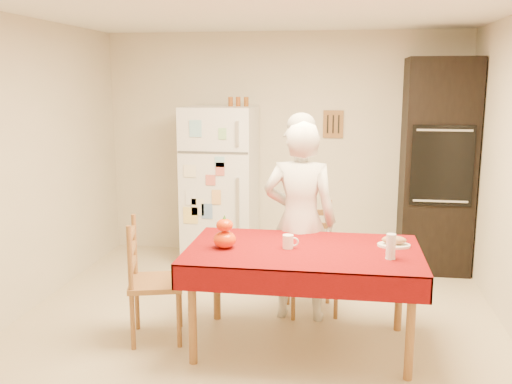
% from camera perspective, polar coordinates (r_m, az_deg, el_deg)
% --- Properties ---
extents(floor, '(4.50, 4.50, 0.00)m').
position_cam_1_polar(floor, '(4.61, -0.41, -14.22)').
color(floor, beige).
rests_on(floor, ground).
extents(room_shell, '(4.02, 4.52, 2.51)m').
position_cam_1_polar(room_shell, '(4.18, -0.43, 6.31)').
color(room_shell, beige).
rests_on(room_shell, ground).
extents(refrigerator, '(0.75, 0.74, 1.70)m').
position_cam_1_polar(refrigerator, '(6.24, -3.58, 0.71)').
color(refrigerator, white).
rests_on(refrigerator, floor).
extents(oven_cabinet, '(0.70, 0.62, 2.20)m').
position_cam_1_polar(oven_cabinet, '(6.18, 17.64, 2.47)').
color(oven_cabinet, black).
rests_on(oven_cabinet, floor).
extents(dining_table, '(1.70, 1.00, 0.76)m').
position_cam_1_polar(dining_table, '(4.22, 4.74, -6.57)').
color(dining_table, brown).
rests_on(dining_table, floor).
extents(chair_far, '(0.50, 0.48, 0.95)m').
position_cam_1_polar(chair_far, '(4.97, 5.49, -6.08)').
color(chair_far, brown).
rests_on(chair_far, floor).
extents(chair_left, '(0.50, 0.51, 0.95)m').
position_cam_1_polar(chair_left, '(4.47, -10.80, -8.23)').
color(chair_left, brown).
rests_on(chair_left, floor).
extents(seated_woman, '(0.62, 0.41, 1.66)m').
position_cam_1_polar(seated_woman, '(4.71, 4.41, -2.95)').
color(seated_woman, silver).
rests_on(seated_woman, floor).
extents(coffee_mug, '(0.08, 0.08, 0.10)m').
position_cam_1_polar(coffee_mug, '(4.19, 3.22, -4.97)').
color(coffee_mug, white).
rests_on(coffee_mug, dining_table).
extents(pumpkin_lower, '(0.17, 0.17, 0.13)m').
position_cam_1_polar(pumpkin_lower, '(4.20, -3.15, -4.76)').
color(pumpkin_lower, '#CC3704').
rests_on(pumpkin_lower, dining_table).
extents(pumpkin_upper, '(0.12, 0.12, 0.09)m').
position_cam_1_polar(pumpkin_upper, '(4.17, -3.16, -3.32)').
color(pumpkin_upper, '#D05004').
rests_on(pumpkin_upper, pumpkin_lower).
extents(wine_glass, '(0.07, 0.07, 0.18)m').
position_cam_1_polar(wine_glass, '(4.04, 13.33, -5.32)').
color(wine_glass, white).
rests_on(wine_glass, dining_table).
extents(bread_plate, '(0.24, 0.24, 0.02)m').
position_cam_1_polar(bread_plate, '(4.36, 13.62, -5.20)').
color(bread_plate, white).
rests_on(bread_plate, dining_table).
extents(bread_loaf, '(0.18, 0.10, 0.06)m').
position_cam_1_polar(bread_loaf, '(4.35, 13.64, -4.69)').
color(bread_loaf, '#AD7B55').
rests_on(bread_loaf, bread_plate).
extents(spice_jar_left, '(0.05, 0.05, 0.10)m').
position_cam_1_polar(spice_jar_left, '(6.17, -2.56, 9.03)').
color(spice_jar_left, brown).
rests_on(spice_jar_left, refrigerator).
extents(spice_jar_mid, '(0.05, 0.05, 0.10)m').
position_cam_1_polar(spice_jar_mid, '(6.15, -1.79, 9.03)').
color(spice_jar_mid, brown).
rests_on(spice_jar_mid, refrigerator).
extents(spice_jar_right, '(0.05, 0.05, 0.10)m').
position_cam_1_polar(spice_jar_right, '(6.14, -0.98, 9.02)').
color(spice_jar_right, brown).
rests_on(spice_jar_right, refrigerator).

